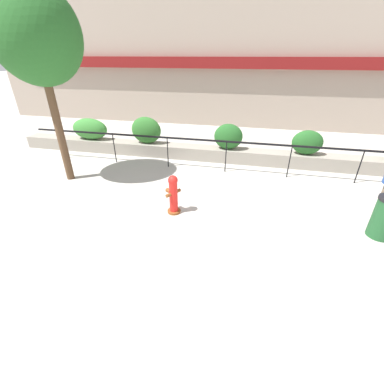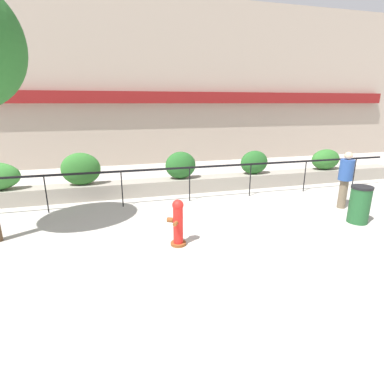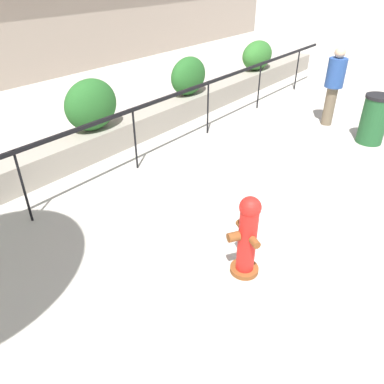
% 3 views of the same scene
% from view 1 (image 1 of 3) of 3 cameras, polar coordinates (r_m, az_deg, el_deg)
% --- Properties ---
extents(ground_plane, '(120.00, 120.00, 0.00)m').
position_cam_1_polar(ground_plane, '(5.33, 1.38, -16.62)').
color(ground_plane, '#B2ADA3').
extents(building_facade, '(30.00, 1.36, 8.00)m').
position_cam_1_polar(building_facade, '(15.71, 11.47, 28.67)').
color(building_facade, gray).
rests_on(building_facade, ground).
extents(planter_wall_low, '(18.00, 0.70, 0.50)m').
position_cam_1_polar(planter_wall_low, '(10.35, 8.05, 8.20)').
color(planter_wall_low, gray).
rests_on(planter_wall_low, ground).
extents(fence_railing_segment, '(15.00, 0.05, 1.15)m').
position_cam_1_polar(fence_railing_segment, '(9.06, 7.70, 10.43)').
color(fence_railing_segment, black).
rests_on(fence_railing_segment, ground).
extents(hedge_bush_0, '(1.57, 0.70, 0.88)m').
position_cam_1_polar(hedge_bush_0, '(12.10, -21.75, 12.90)').
color(hedge_bush_0, '#387F33').
rests_on(hedge_bush_0, planter_wall_low).
extents(hedge_bush_1, '(1.24, 0.60, 1.07)m').
position_cam_1_polar(hedge_bush_1, '(10.88, -10.14, 13.37)').
color(hedge_bush_1, '#2D6B28').
rests_on(hedge_bush_1, planter_wall_low).
extents(hedge_bush_2, '(1.08, 0.68, 0.96)m').
position_cam_1_polar(hedge_bush_2, '(10.13, 8.07, 12.11)').
color(hedge_bush_2, '#235B23').
rests_on(hedge_bush_2, planter_wall_low).
extents(hedge_bush_3, '(1.08, 0.58, 0.89)m').
position_cam_1_polar(hedge_bush_3, '(10.33, 24.25, 10.00)').
color(hedge_bush_3, '#235B23').
rests_on(hedge_bush_3, planter_wall_low).
extents(fire_hydrant, '(0.48, 0.48, 1.08)m').
position_cam_1_polar(fire_hydrant, '(6.69, -4.18, -0.47)').
color(fire_hydrant, brown).
rests_on(fire_hydrant, ground).
extents(street_tree, '(2.44, 2.20, 5.49)m').
position_cam_1_polar(street_tree, '(9.01, -31.34, 27.38)').
color(street_tree, brown).
rests_on(street_tree, ground).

